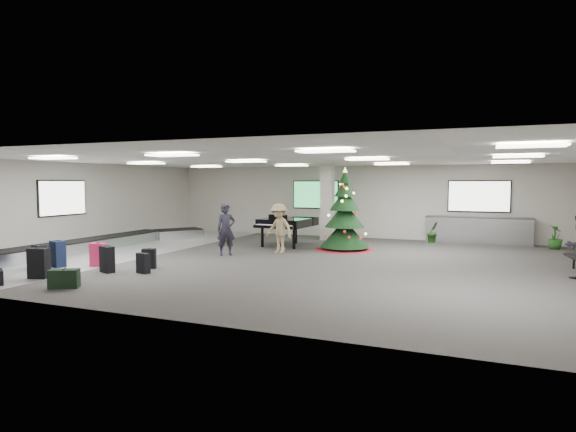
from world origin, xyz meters
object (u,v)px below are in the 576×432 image
at_px(christmas_tree, 345,222).
at_px(pink_suitcase, 98,255).
at_px(potted_plant_right, 555,237).
at_px(traveler_b, 279,228).
at_px(service_counter, 478,230).
at_px(baggage_carousel, 106,243).
at_px(traveler_a, 226,230).
at_px(potted_plant_left, 433,232).
at_px(grand_piano, 286,223).

bearing_deg(christmas_tree, pink_suitcase, -133.17).
bearing_deg(potted_plant_right, christmas_tree, -156.33).
distance_m(pink_suitcase, traveler_b, 5.93).
bearing_deg(potted_plant_right, service_counter, 167.00).
height_order(baggage_carousel, christmas_tree, christmas_tree).
bearing_deg(traveler_a, baggage_carousel, 139.27).
relative_size(traveler_a, potted_plant_left, 1.98).
distance_m(traveler_a, traveler_b, 1.86).
height_order(baggage_carousel, traveler_b, traveler_b).
height_order(baggage_carousel, pink_suitcase, pink_suitcase).
xyz_separation_m(grand_piano, traveler_a, (-0.95, -3.02, -0.03)).
relative_size(traveler_b, potted_plant_right, 1.91).
xyz_separation_m(baggage_carousel, pink_suitcase, (2.63, -3.13, 0.13)).
bearing_deg(pink_suitcase, service_counter, 32.31).
height_order(christmas_tree, potted_plant_left, christmas_tree).
relative_size(pink_suitcase, grand_piano, 0.30).
bearing_deg(traveler_a, potted_plant_right, -13.26).
bearing_deg(service_counter, potted_plant_right, -13.00).
relative_size(grand_piano, potted_plant_right, 2.56).
bearing_deg(grand_piano, traveler_b, -70.96).
height_order(service_counter, pink_suitcase, service_counter).
bearing_deg(potted_plant_right, pink_suitcase, -144.33).
bearing_deg(service_counter, traveler_a, -140.03).
distance_m(christmas_tree, traveler_a, 4.36).
bearing_deg(potted_plant_right, grand_piano, -162.99).
distance_m(baggage_carousel, grand_piano, 6.81).
xyz_separation_m(pink_suitcase, potted_plant_right, (12.89, 9.25, 0.11)).
xyz_separation_m(grand_piano, potted_plant_right, (9.54, 2.92, -0.45)).
relative_size(traveler_a, potted_plant_right, 1.93).
height_order(baggage_carousel, service_counter, service_counter).
xyz_separation_m(service_counter, potted_plant_left, (-1.71, -0.34, -0.11)).
bearing_deg(potted_plant_left, christmas_tree, -129.06).
relative_size(grand_piano, traveler_b, 1.34).
relative_size(pink_suitcase, christmas_tree, 0.23).
bearing_deg(pink_suitcase, baggage_carousel, 118.30).
bearing_deg(grand_piano, potted_plant_left, 35.91).
xyz_separation_m(pink_suitcase, christmas_tree, (5.73, 6.11, 0.69)).
relative_size(baggage_carousel, service_counter, 2.40).
bearing_deg(service_counter, grand_piano, -152.75).
relative_size(christmas_tree, potted_plant_right, 3.34).
xyz_separation_m(service_counter, traveler_b, (-6.38, -5.38, 0.32)).
distance_m(christmas_tree, grand_piano, 2.40).
xyz_separation_m(baggage_carousel, grand_piano, (5.97, 3.20, 0.68)).
height_order(grand_piano, traveler_a, traveler_a).
bearing_deg(potted_plant_left, grand_piano, -148.21).
distance_m(grand_piano, potted_plant_right, 9.99).
distance_m(baggage_carousel, christmas_tree, 8.92).
xyz_separation_m(christmas_tree, potted_plant_left, (2.77, 3.41, -0.59)).
height_order(service_counter, traveler_b, traveler_b).
bearing_deg(traveler_a, potted_plant_left, 2.73).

